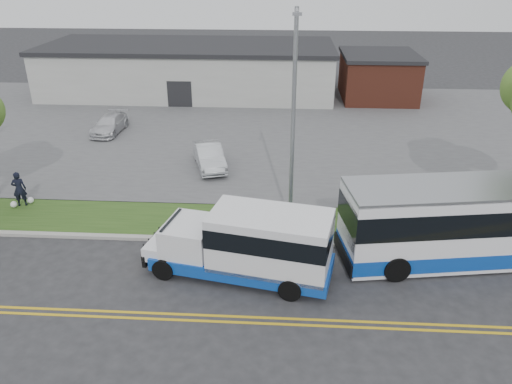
# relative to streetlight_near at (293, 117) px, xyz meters

# --- Properties ---
(ground) EXTENTS (140.00, 140.00, 0.00)m
(ground) POSITION_rel_streetlight_near_xyz_m (-3.00, -2.73, -5.23)
(ground) COLOR #28282B
(ground) RESTS_ON ground
(lane_line_north) EXTENTS (70.00, 0.12, 0.01)m
(lane_line_north) POSITION_rel_streetlight_near_xyz_m (-3.00, -6.58, -5.23)
(lane_line_north) COLOR gold
(lane_line_north) RESTS_ON ground
(lane_line_south) EXTENTS (70.00, 0.12, 0.01)m
(lane_line_south) POSITION_rel_streetlight_near_xyz_m (-3.00, -6.88, -5.23)
(lane_line_south) COLOR gold
(lane_line_south) RESTS_ON ground
(curb) EXTENTS (80.00, 0.30, 0.15)m
(curb) POSITION_rel_streetlight_near_xyz_m (-3.00, -1.63, -5.16)
(curb) COLOR #9E9B93
(curb) RESTS_ON ground
(verge) EXTENTS (80.00, 3.30, 0.10)m
(verge) POSITION_rel_streetlight_near_xyz_m (-3.00, 0.17, -5.18)
(verge) COLOR #264617
(verge) RESTS_ON ground
(parking_lot) EXTENTS (80.00, 25.00, 0.10)m
(parking_lot) POSITION_rel_streetlight_near_xyz_m (-3.00, 14.27, -5.18)
(parking_lot) COLOR #4C4C4F
(parking_lot) RESTS_ON ground
(commercial_building) EXTENTS (25.40, 10.40, 4.35)m
(commercial_building) POSITION_rel_streetlight_near_xyz_m (-9.00, 24.27, -3.05)
(commercial_building) COLOR #9E9E99
(commercial_building) RESTS_ON ground
(brick_wing) EXTENTS (6.30, 7.30, 3.90)m
(brick_wing) POSITION_rel_streetlight_near_xyz_m (7.50, 23.27, -3.27)
(brick_wing) COLOR brown
(brick_wing) RESTS_ON ground
(streetlight_near) EXTENTS (0.35, 1.53, 9.50)m
(streetlight_near) POSITION_rel_streetlight_near_xyz_m (0.00, 0.00, 0.00)
(streetlight_near) COLOR gray
(streetlight_near) RESTS_ON verge
(shuttle_bus) EXTENTS (7.57, 3.71, 2.79)m
(shuttle_bus) POSITION_rel_streetlight_near_xyz_m (-1.47, -4.07, -3.74)
(shuttle_bus) COLOR #0E3E9E
(shuttle_bus) RESTS_ON ground
(transit_bus) EXTENTS (12.22, 4.53, 3.31)m
(transit_bus) POSITION_rel_streetlight_near_xyz_m (8.01, -2.13, -3.56)
(transit_bus) COLOR white
(transit_bus) RESTS_ON ground
(pedestrian) EXTENTS (0.76, 0.61, 1.79)m
(pedestrian) POSITION_rel_streetlight_near_xyz_m (-13.29, 1.10, -4.24)
(pedestrian) COLOR black
(pedestrian) RESTS_ON verge
(parked_car_a) EXTENTS (2.63, 4.42, 1.38)m
(parked_car_a) POSITION_rel_streetlight_near_xyz_m (-4.71, 6.60, -4.45)
(parked_car_a) COLOR #B8BBC0
(parked_car_a) RESTS_ON parking_lot
(parked_car_b) EXTENTS (1.86, 4.17, 1.19)m
(parked_car_b) POSITION_rel_streetlight_near_xyz_m (-12.60, 12.47, -4.54)
(parked_car_b) COLOR silver
(parked_car_b) RESTS_ON parking_lot
(grocery_bag_left) EXTENTS (0.32, 0.32, 0.32)m
(grocery_bag_left) POSITION_rel_streetlight_near_xyz_m (-13.59, 0.85, -4.97)
(grocery_bag_left) COLOR white
(grocery_bag_left) RESTS_ON verge
(grocery_bag_right) EXTENTS (0.32, 0.32, 0.32)m
(grocery_bag_right) POSITION_rel_streetlight_near_xyz_m (-12.99, 1.35, -4.97)
(grocery_bag_right) COLOR white
(grocery_bag_right) RESTS_ON verge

